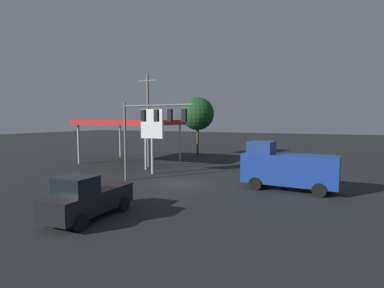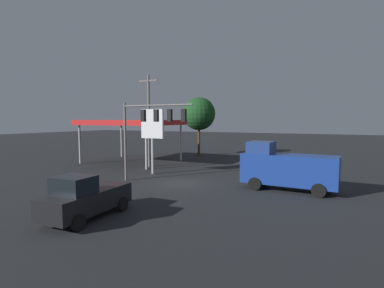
{
  "view_description": "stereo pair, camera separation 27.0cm",
  "coord_description": "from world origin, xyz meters",
  "px_view_note": "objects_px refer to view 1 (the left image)",
  "views": [
    {
      "loc": [
        -11.46,
        21.65,
        5.23
      ],
      "look_at": [
        0.0,
        -2.0,
        3.12
      ],
      "focal_mm": 28.0,
      "sensor_mm": 36.0,
      "label": 1
    },
    {
      "loc": [
        -11.7,
        21.53,
        5.23
      ],
      "look_at": [
        0.0,
        -2.0,
        3.12
      ],
      "focal_mm": 28.0,
      "sensor_mm": 36.0,
      "label": 2
    }
  ],
  "objects_px": {
    "price_sign": "(152,127)",
    "delivery_truck": "(287,168)",
    "pickup_parked": "(87,198)",
    "utility_pole": "(148,119)",
    "street_tree": "(198,114)",
    "fire_hydrant": "(90,183)",
    "traffic_signal_assembly": "(151,122)"
  },
  "relations": [
    {
      "from": "pickup_parked",
      "to": "fire_hydrant",
      "type": "bearing_deg",
      "value": -139.0
    },
    {
      "from": "fire_hydrant",
      "to": "delivery_truck",
      "type": "bearing_deg",
      "value": -155.09
    },
    {
      "from": "traffic_signal_assembly",
      "to": "fire_hydrant",
      "type": "relative_size",
      "value": 7.62
    },
    {
      "from": "traffic_signal_assembly",
      "to": "utility_pole",
      "type": "height_order",
      "value": "utility_pole"
    },
    {
      "from": "pickup_parked",
      "to": "fire_hydrant",
      "type": "distance_m",
      "value": 7.2
    },
    {
      "from": "street_tree",
      "to": "fire_hydrant",
      "type": "relative_size",
      "value": 9.76
    },
    {
      "from": "street_tree",
      "to": "fire_hydrant",
      "type": "distance_m",
      "value": 24.38
    },
    {
      "from": "delivery_truck",
      "to": "pickup_parked",
      "type": "height_order",
      "value": "delivery_truck"
    },
    {
      "from": "street_tree",
      "to": "price_sign",
      "type": "bearing_deg",
      "value": 99.26
    },
    {
      "from": "price_sign",
      "to": "street_tree",
      "type": "height_order",
      "value": "street_tree"
    },
    {
      "from": "traffic_signal_assembly",
      "to": "pickup_parked",
      "type": "height_order",
      "value": "traffic_signal_assembly"
    },
    {
      "from": "traffic_signal_assembly",
      "to": "delivery_truck",
      "type": "relative_size",
      "value": 0.97
    },
    {
      "from": "pickup_parked",
      "to": "street_tree",
      "type": "height_order",
      "value": "street_tree"
    },
    {
      "from": "utility_pole",
      "to": "fire_hydrant",
      "type": "relative_size",
      "value": 11.53
    },
    {
      "from": "street_tree",
      "to": "pickup_parked",
      "type": "bearing_deg",
      "value": 103.38
    },
    {
      "from": "traffic_signal_assembly",
      "to": "utility_pole",
      "type": "distance_m",
      "value": 8.91
    },
    {
      "from": "utility_pole",
      "to": "street_tree",
      "type": "xyz_separation_m",
      "value": [
        -0.28,
        -12.54,
        0.78
      ]
    },
    {
      "from": "utility_pole",
      "to": "delivery_truck",
      "type": "distance_m",
      "value": 16.76
    },
    {
      "from": "pickup_parked",
      "to": "fire_hydrant",
      "type": "height_order",
      "value": "pickup_parked"
    },
    {
      "from": "price_sign",
      "to": "utility_pole",
      "type": "bearing_deg",
      "value": -51.28
    },
    {
      "from": "pickup_parked",
      "to": "street_tree",
      "type": "xyz_separation_m",
      "value": [
        6.86,
        -28.83,
        5.03
      ]
    },
    {
      "from": "delivery_truck",
      "to": "fire_hydrant",
      "type": "bearing_deg",
      "value": 27.71
    },
    {
      "from": "delivery_truck",
      "to": "street_tree",
      "type": "distance_m",
      "value": 23.62
    },
    {
      "from": "traffic_signal_assembly",
      "to": "utility_pole",
      "type": "relative_size",
      "value": 0.66
    },
    {
      "from": "fire_hydrant",
      "to": "pickup_parked",
      "type": "bearing_deg",
      "value": 133.55
    },
    {
      "from": "delivery_truck",
      "to": "pickup_parked",
      "type": "distance_m",
      "value": 14.25
    },
    {
      "from": "price_sign",
      "to": "fire_hydrant",
      "type": "relative_size",
      "value": 7.13
    },
    {
      "from": "price_sign",
      "to": "delivery_truck",
      "type": "height_order",
      "value": "price_sign"
    },
    {
      "from": "utility_pole",
      "to": "fire_hydrant",
      "type": "height_order",
      "value": "utility_pole"
    },
    {
      "from": "price_sign",
      "to": "delivery_truck",
      "type": "relative_size",
      "value": 0.91
    },
    {
      "from": "traffic_signal_assembly",
      "to": "price_sign",
      "type": "bearing_deg",
      "value": -57.74
    },
    {
      "from": "utility_pole",
      "to": "pickup_parked",
      "type": "distance_m",
      "value": 18.29
    }
  ]
}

